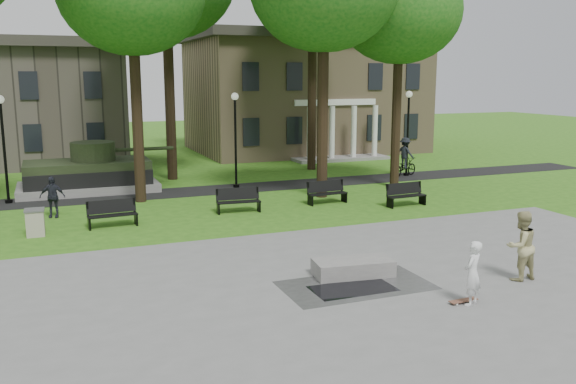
% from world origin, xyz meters
% --- Properties ---
extents(ground, '(120.00, 120.00, 0.00)m').
position_xyz_m(ground, '(0.00, 0.00, 0.00)').
color(ground, '#2F6217').
rests_on(ground, ground).
extents(plaza, '(22.00, 16.00, 0.02)m').
position_xyz_m(plaza, '(0.00, -5.00, 0.01)').
color(plaza, gray).
rests_on(plaza, ground).
extents(footpath, '(44.00, 2.60, 0.01)m').
position_xyz_m(footpath, '(0.00, 12.00, 0.01)').
color(footpath, black).
rests_on(footpath, ground).
extents(building_right, '(17.00, 12.00, 8.60)m').
position_xyz_m(building_right, '(10.00, 26.00, 4.34)').
color(building_right, '#9E8460').
rests_on(building_right, ground).
extents(tree_3, '(6.00, 6.00, 11.19)m').
position_xyz_m(tree_3, '(8.00, 9.50, 8.60)').
color(tree_3, black).
rests_on(tree_3, ground).
extents(tree_5, '(6.40, 6.40, 12.44)m').
position_xyz_m(tree_5, '(6.50, 16.50, 9.67)').
color(tree_5, black).
rests_on(tree_5, ground).
extents(lamp_left, '(0.36, 0.36, 4.73)m').
position_xyz_m(lamp_left, '(-10.00, 12.30, 2.79)').
color(lamp_left, black).
rests_on(lamp_left, ground).
extents(lamp_mid, '(0.36, 0.36, 4.73)m').
position_xyz_m(lamp_mid, '(0.50, 12.30, 2.79)').
color(lamp_mid, black).
rests_on(lamp_mid, ground).
extents(lamp_right, '(0.36, 0.36, 4.73)m').
position_xyz_m(lamp_right, '(10.50, 12.30, 2.79)').
color(lamp_right, black).
rests_on(lamp_right, ground).
extents(tank_monument, '(7.45, 3.40, 2.40)m').
position_xyz_m(tank_monument, '(-6.46, 14.00, 0.86)').
color(tank_monument, gray).
rests_on(tank_monument, ground).
extents(puddle, '(2.20, 1.20, 0.00)m').
position_xyz_m(puddle, '(-1.00, -3.21, 0.02)').
color(puddle, black).
rests_on(puddle, plaza).
extents(concrete_block, '(2.31, 1.28, 0.45)m').
position_xyz_m(concrete_block, '(-0.48, -2.23, 0.24)').
color(concrete_block, gray).
rests_on(concrete_block, plaza).
extents(skateboard, '(0.79, 0.23, 0.07)m').
position_xyz_m(skateboard, '(1.07, -5.13, 0.06)').
color(skateboard, brown).
rests_on(skateboard, plaza).
extents(skateboarder, '(0.70, 0.64, 1.61)m').
position_xyz_m(skateboarder, '(1.16, -5.30, 0.83)').
color(skateboarder, white).
rests_on(skateboarder, plaza).
extents(friend_watching, '(0.98, 0.78, 1.93)m').
position_xyz_m(friend_watching, '(3.59, -4.24, 0.98)').
color(friend_watching, tan).
rests_on(friend_watching, plaza).
extents(pedestrian_walker, '(1.03, 0.61, 1.65)m').
position_xyz_m(pedestrian_walker, '(-8.20, 8.63, 0.83)').
color(pedestrian_walker, '#22232D').
rests_on(pedestrian_walker, ground).
extents(cyclist, '(2.09, 1.37, 2.18)m').
position_xyz_m(cyclist, '(10.31, 12.20, 0.89)').
color(cyclist, black).
rests_on(cyclist, ground).
extents(park_bench_0, '(1.83, 0.64, 1.00)m').
position_xyz_m(park_bench_0, '(-6.16, 6.17, 0.52)').
color(park_bench_0, black).
rests_on(park_bench_0, ground).
extents(park_bench_1, '(1.83, 0.69, 1.00)m').
position_xyz_m(park_bench_1, '(-1.09, 6.79, 0.52)').
color(park_bench_1, black).
rests_on(park_bench_1, ground).
extents(park_bench_2, '(1.83, 0.64, 1.00)m').
position_xyz_m(park_bench_2, '(3.07, 7.06, 0.52)').
color(park_bench_2, black).
rests_on(park_bench_2, ground).
extents(park_bench_3, '(1.82, 0.63, 1.00)m').
position_xyz_m(park_bench_3, '(6.02, 5.34, 0.52)').
color(park_bench_3, black).
rests_on(park_bench_3, ground).
extents(trash_bin, '(0.68, 0.68, 0.96)m').
position_xyz_m(trash_bin, '(-8.82, 5.80, 0.49)').
color(trash_bin, '#AFA890').
rests_on(trash_bin, ground).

